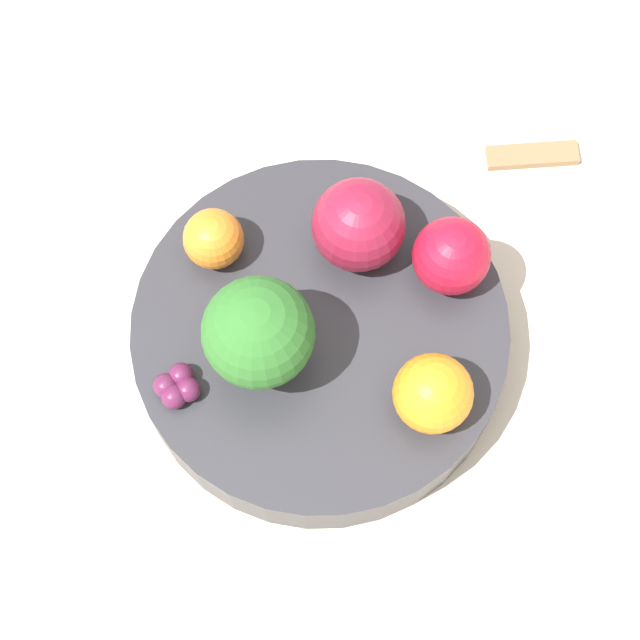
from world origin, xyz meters
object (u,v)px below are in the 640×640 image
at_px(orange_front, 213,239).
at_px(spoon, 532,155).
at_px(apple_green, 451,256).
at_px(orange_back, 433,393).
at_px(bowl, 320,338).
at_px(grape_cluster, 177,387).
at_px(broccoli, 258,334).
at_px(apple_red, 358,225).

xyz_separation_m(orange_front, spoon, (-0.19, -0.10, -0.06)).
bearing_deg(spoon, apple_green, 61.54).
xyz_separation_m(orange_front, orange_back, (-0.13, 0.09, 0.00)).
relative_size(bowl, spoon, 3.55).
xyz_separation_m(apple_green, grape_cluster, (0.15, 0.08, -0.02)).
bearing_deg(orange_front, orange_back, 146.69).
xyz_separation_m(broccoli, orange_front, (0.03, -0.07, -0.03)).
height_order(apple_red, orange_back, apple_red).
bearing_deg(apple_red, bowl, 71.26).
bearing_deg(apple_green, apple_red, -13.93).
height_order(apple_green, grape_cluster, apple_green).
bearing_deg(orange_front, grape_cluster, 82.39).
bearing_deg(broccoli, apple_green, -148.75).
distance_m(broccoli, grape_cluster, 0.06).
distance_m(orange_back, spoon, 0.21).
bearing_deg(broccoli, bowl, -143.61).
bearing_deg(orange_front, apple_green, 178.82).
xyz_separation_m(orange_back, spoon, (-0.06, -0.19, -0.06)).
height_order(bowl, orange_back, orange_back).
xyz_separation_m(broccoli, apple_green, (-0.10, -0.06, -0.02)).
bearing_deg(apple_red, orange_front, 7.26).
bearing_deg(bowl, orange_back, 146.54).
height_order(bowl, grape_cluster, grape_cluster).
height_order(apple_red, spoon, apple_red).
xyz_separation_m(orange_back, grape_cluster, (0.14, 0.00, -0.02)).
relative_size(bowl, apple_green, 4.86).
relative_size(bowl, broccoli, 2.91).
bearing_deg(orange_front, bowl, 146.84).
bearing_deg(broccoli, orange_front, -62.74).
relative_size(apple_red, apple_green, 1.20).
relative_size(grape_cluster, spoon, 0.44).
distance_m(orange_front, orange_back, 0.16).
distance_m(apple_red, orange_back, 0.11).
height_order(orange_front, spoon, orange_front).
xyz_separation_m(broccoli, spoon, (-0.16, -0.17, -0.08)).
relative_size(orange_front, grape_cluster, 1.31).
bearing_deg(grape_cluster, broccoli, -154.41).
bearing_deg(grape_cluster, apple_green, -150.42).
distance_m(apple_red, apple_green, 0.06).
distance_m(apple_green, orange_front, 0.14).
distance_m(apple_green, grape_cluster, 0.17).
distance_m(apple_green, orange_back, 0.08).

